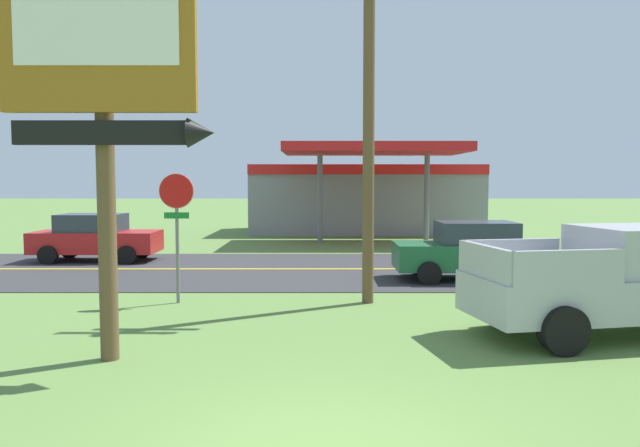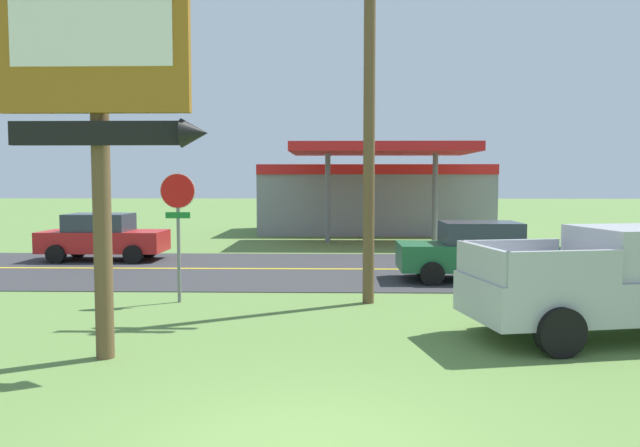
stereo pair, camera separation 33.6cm
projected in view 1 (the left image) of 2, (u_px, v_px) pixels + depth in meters
name	position (u px, v px, depth m)	size (l,w,h in m)	color
road_asphalt	(320.00, 269.00, 19.11)	(140.00, 8.00, 0.02)	#333335
road_centre_line	(320.00, 269.00, 19.11)	(126.00, 0.20, 0.01)	gold
motel_sign	(106.00, 89.00, 9.09)	(3.15, 0.54, 6.08)	brown
stop_sign	(177.00, 214.00, 13.76)	(0.80, 0.08, 2.95)	slate
utility_pole	(369.00, 94.00, 13.60)	(2.14, 0.26, 8.77)	brown
gas_station	(365.00, 196.00, 33.02)	(12.00, 11.50, 4.40)	gray
pickup_silver_parked_on_lawn	(618.00, 282.00, 10.94)	(5.48, 2.97, 1.96)	#A8AAAF
car_green_near_lane	(472.00, 251.00, 17.05)	(4.20, 2.00, 1.64)	#1E6038
car_red_mid_lane	(96.00, 237.00, 21.05)	(4.20, 2.00, 1.64)	red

